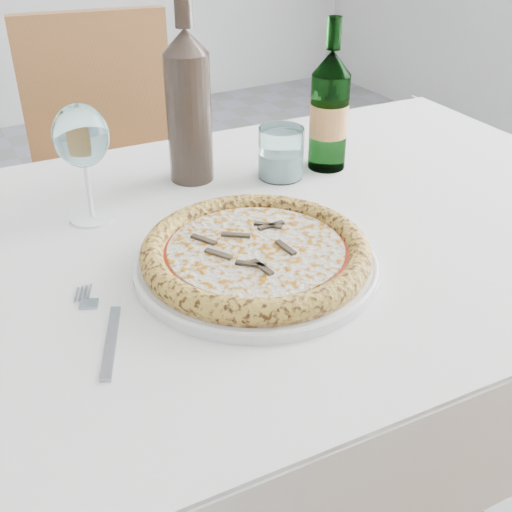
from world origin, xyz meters
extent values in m
cube|color=olive|center=(0.21, 0.08, 0.73)|extent=(1.38, 0.84, 0.04)
cube|color=silver|center=(0.21, 0.08, 0.75)|extent=(1.44, 0.90, 0.01)
cube|color=silver|center=(0.21, 0.50, 0.64)|extent=(1.40, 0.01, 0.22)
cube|color=silver|center=(0.21, -0.33, 0.64)|extent=(1.40, 0.01, 0.22)
cylinder|color=olive|center=(0.82, 0.41, 0.35)|extent=(0.06, 0.06, 0.71)
cube|color=olive|center=(0.26, 0.80, 0.45)|extent=(0.44, 0.44, 0.04)
cube|color=olive|center=(0.29, 0.96, 0.70)|extent=(0.38, 0.11, 0.46)
cylinder|color=olive|center=(0.45, 0.93, 0.21)|extent=(0.04, 0.04, 0.43)
cylinder|color=olive|center=(0.39, 0.61, 0.21)|extent=(0.04, 0.04, 0.43)
cylinder|color=olive|center=(0.13, 0.98, 0.21)|extent=(0.04, 0.04, 0.43)
cylinder|color=olive|center=(0.07, 0.67, 0.21)|extent=(0.04, 0.04, 0.43)
cylinder|color=white|center=(0.21, -0.02, 0.76)|extent=(0.33, 0.33, 0.01)
torus|color=white|center=(0.21, -0.02, 0.77)|extent=(0.33, 0.33, 0.01)
cylinder|color=#E2B864|center=(0.21, -0.02, 0.78)|extent=(0.30, 0.30, 0.01)
torus|color=gold|center=(0.21, -0.02, 0.78)|extent=(0.31, 0.31, 0.03)
cylinder|color=#E4441C|center=(0.21, -0.02, 0.78)|extent=(0.26, 0.26, 0.00)
cylinder|color=beige|center=(0.21, -0.02, 0.79)|extent=(0.24, 0.24, 0.00)
cube|color=#4A3F2C|center=(0.24, -0.02, 0.79)|extent=(0.04, 0.01, 0.00)
cube|color=#4A3F2C|center=(0.24, 0.02, 0.79)|extent=(0.03, 0.03, 0.00)
cube|color=#4A3F2C|center=(0.21, 0.05, 0.79)|extent=(0.01, 0.04, 0.00)
cube|color=#4A3F2C|center=(0.19, 0.01, 0.79)|extent=(0.03, 0.03, 0.00)
cube|color=#4A3F2C|center=(0.16, -0.02, 0.79)|extent=(0.04, 0.01, 0.00)
cube|color=#4A3F2C|center=(0.16, -0.07, 0.79)|extent=(0.03, 0.03, 0.00)
cube|color=#4A3F2C|center=(0.21, -0.06, 0.79)|extent=(0.01, 0.04, 0.00)
cube|color=#4A3F2C|center=(0.25, -0.06, 0.79)|extent=(0.03, 0.03, 0.00)
cube|color=#89909E|center=(-0.01, -0.07, 0.76)|extent=(0.06, 0.13, 0.00)
cube|color=#89909E|center=(-0.01, 0.01, 0.76)|extent=(0.03, 0.03, 0.00)
cylinder|color=#89909E|center=(-0.02, 0.03, 0.76)|extent=(0.00, 0.03, 0.00)
cylinder|color=#89909E|center=(-0.01, 0.03, 0.76)|extent=(0.00, 0.03, 0.00)
cylinder|color=#89909E|center=(-0.01, 0.03, 0.76)|extent=(0.00, 0.03, 0.00)
cylinder|color=#89909E|center=(0.00, 0.03, 0.76)|extent=(0.00, 0.03, 0.00)
cylinder|color=white|center=(0.06, 0.24, 0.76)|extent=(0.07, 0.07, 0.00)
cylinder|color=white|center=(0.06, 0.24, 0.81)|extent=(0.01, 0.01, 0.09)
ellipsoid|color=white|center=(0.06, 0.24, 0.89)|extent=(0.08, 0.08, 0.09)
cylinder|color=white|center=(0.40, 0.23, 0.80)|extent=(0.08, 0.08, 0.09)
cylinder|color=silver|center=(0.40, 0.23, 0.78)|extent=(0.07, 0.07, 0.04)
cylinder|color=#346436|center=(0.49, 0.23, 0.84)|extent=(0.07, 0.07, 0.17)
cone|color=#346436|center=(0.49, 0.23, 0.94)|extent=(0.07, 0.07, 0.04)
cylinder|color=#346436|center=(0.49, 0.23, 0.99)|extent=(0.03, 0.03, 0.05)
cylinder|color=#D9B154|center=(0.49, 0.23, 0.84)|extent=(0.07, 0.07, 0.06)
cylinder|color=black|center=(0.26, 0.30, 0.86)|extent=(0.08, 0.08, 0.22)
cone|color=black|center=(0.26, 0.30, 0.99)|extent=(0.08, 0.08, 0.04)
cylinder|color=black|center=(0.26, 0.30, 1.04)|extent=(0.03, 0.03, 0.05)
camera|label=1|loc=(-0.15, -0.66, 1.22)|focal=45.00mm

